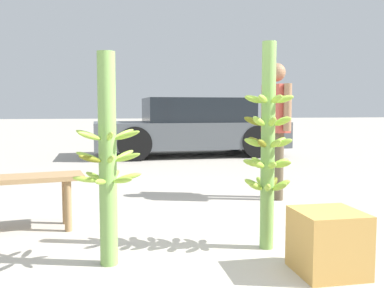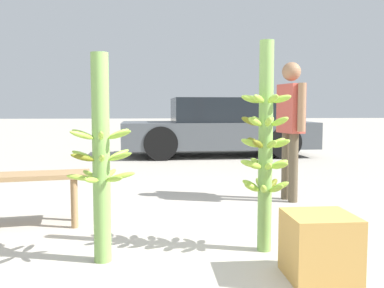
% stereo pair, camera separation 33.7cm
% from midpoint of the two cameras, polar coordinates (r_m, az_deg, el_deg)
% --- Properties ---
extents(ground_plane, '(80.00, 80.00, 0.00)m').
position_cam_midpoint_polar(ground_plane, '(2.97, -0.99, -15.73)').
color(ground_plane, '#B2AA9E').
extents(banana_stalk_left, '(0.46, 0.46, 1.41)m').
position_cam_midpoint_polar(banana_stalk_left, '(2.89, -14.49, -2.01)').
color(banana_stalk_left, '#7AA851').
rests_on(banana_stalk_left, ground_plane).
extents(banana_stalk_center, '(0.37, 0.37, 1.52)m').
position_cam_midpoint_polar(banana_stalk_center, '(3.15, 7.09, -0.14)').
color(banana_stalk_center, '#7AA851').
rests_on(banana_stalk_center, ground_plane).
extents(vendor_person, '(0.23, 0.55, 1.55)m').
position_cam_midpoint_polar(vendor_person, '(4.92, 9.19, 3.50)').
color(vendor_person, brown).
rests_on(vendor_person, ground_plane).
extents(parked_car, '(4.16, 1.81, 1.26)m').
position_cam_midpoint_polar(parked_car, '(9.40, -1.05, 2.23)').
color(parked_car, '#4C5156').
rests_on(parked_car, ground_plane).
extents(produce_crate, '(0.40, 0.40, 0.40)m').
position_cam_midpoint_polar(produce_crate, '(2.84, 14.41, -12.60)').
color(produce_crate, '#C69347').
rests_on(produce_crate, ground_plane).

